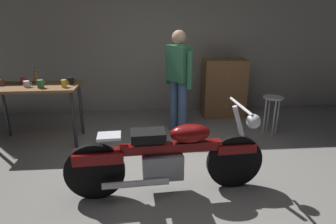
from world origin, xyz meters
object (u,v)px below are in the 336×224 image
wooden_dresser (224,88)px  mug_brown_stoneware (1,82)px  motorcycle (168,156)px  mug_green_speckled (41,84)px  mug_red_diner (24,81)px  mug_white_ceramic (27,84)px  shop_stool (272,105)px  mug_black_matte (71,81)px  bottle (36,77)px  mug_yellow_tall (64,83)px  person_standing (179,78)px

wooden_dresser → mug_brown_stoneware: bearing=-166.1°
motorcycle → mug_brown_stoneware: 2.88m
wooden_dresser → mug_green_speckled: wooden_dresser is taller
mug_red_diner → wooden_dresser: bearing=14.2°
mug_red_diner → mug_white_ceramic: size_ratio=0.99×
shop_stool → mug_green_speckled: bearing=-177.7°
motorcycle → mug_black_matte: mug_black_matte is taller
mug_red_diner → mug_brown_stoneware: size_ratio=0.96×
shop_stool → bottle: bottle is taller
mug_green_speckled → bottle: bearing=117.1°
motorcycle → mug_red_diner: motorcycle is taller
mug_white_ceramic → bottle: bearing=73.2°
shop_stool → mug_red_diner: bearing=178.1°
motorcycle → mug_brown_stoneware: size_ratio=18.20×
mug_brown_stoneware → bottle: bottle is taller
mug_yellow_tall → bottle: 0.55m
mug_black_matte → mug_red_diner: (-0.71, 0.08, -0.01)m
mug_red_diner → mug_white_ceramic: (0.11, -0.20, -0.00)m
mug_white_ceramic → mug_black_matte: bearing=10.9°
wooden_dresser → mug_green_speckled: 3.21m
mug_green_speckled → mug_white_ceramic: mug_green_speckled is taller
mug_yellow_tall → mug_white_ceramic: mug_yellow_tall is taller
person_standing → mug_black_matte: person_standing is taller
mug_black_matte → mug_brown_stoneware: bearing=178.5°
person_standing → bottle: 2.18m
wooden_dresser → mug_green_speckled: (-2.99, -1.12, 0.41)m
shop_stool → wooden_dresser: size_ratio=0.58×
motorcycle → mug_black_matte: bearing=127.3°
wooden_dresser → mug_white_ceramic: wooden_dresser is taller
person_standing → mug_red_diner: person_standing is taller
mug_green_speckled → mug_white_ceramic: size_ratio=1.08×
bottle → mug_red_diner: bearing=-171.5°
mug_yellow_tall → mug_red_diner: mug_yellow_tall is taller
shop_stool → mug_red_diner: mug_red_diner is taller
mug_white_ceramic → wooden_dresser: bearing=18.0°
mug_yellow_tall → bottle: bearing=149.3°
mug_red_diner → mug_green_speckled: mug_green_speckled is taller
mug_green_speckled → wooden_dresser: bearing=20.5°
mug_red_diner → bottle: (0.18, 0.03, 0.05)m
mug_brown_stoneware → bottle: bearing=9.4°
mug_black_matte → mug_green_speckled: (-0.38, -0.19, 0.00)m
wooden_dresser → motorcycle: bearing=-117.1°
mug_red_diner → mug_yellow_tall: bearing=-21.3°
mug_yellow_tall → motorcycle: bearing=-44.6°
wooden_dresser → mug_yellow_tall: bearing=-157.6°
bottle → wooden_dresser: bearing=14.6°
mug_white_ceramic → mug_yellow_tall: bearing=-6.3°
motorcycle → mug_black_matte: (-1.34, 1.55, 0.50)m
person_standing → mug_green_speckled: 2.06m
mug_black_matte → shop_stool: bearing=-0.9°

